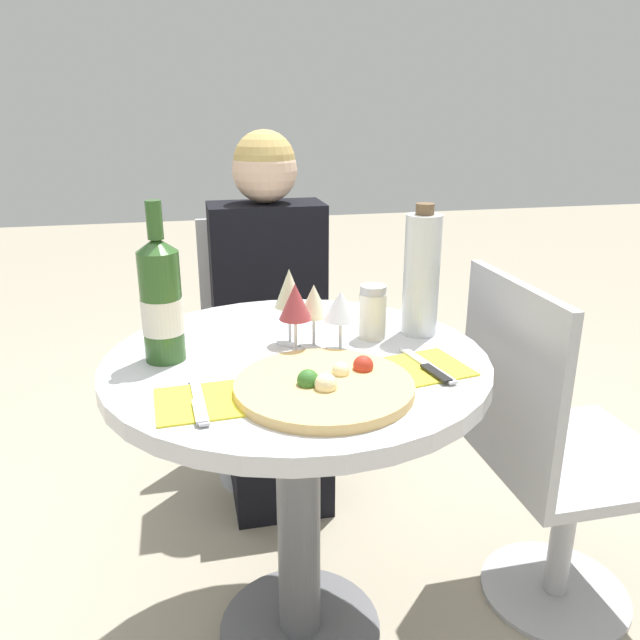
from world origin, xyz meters
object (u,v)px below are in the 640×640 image
object	(u,v)px
seated_diner	(272,336)
tall_carafe	(421,274)
chair_behind_diner	(267,355)
chair_empty_side	(549,459)
pizza_large	(325,386)
wine_bottle	(161,301)
dining_table	(297,427)

from	to	relation	value
seated_diner	tall_carafe	size ratio (longest dim) A/B	3.94
chair_behind_diner	chair_empty_side	distance (m)	1.00
chair_empty_side	seated_diner	bearing A→B (deg)	-139.66
chair_empty_side	pizza_large	xyz separation A→B (m)	(-0.60, -0.16, 0.33)
chair_empty_side	wine_bottle	world-z (taller)	wine_bottle
chair_behind_diner	dining_table	bearing A→B (deg)	87.01
dining_table	seated_diner	xyz separation A→B (m)	(0.04, 0.66, -0.03)
chair_empty_side	wine_bottle	distance (m)	0.99
tall_carafe	chair_behind_diner	bearing A→B (deg)	109.54
seated_diner	chair_empty_side	distance (m)	0.90
dining_table	chair_behind_diner	xyz separation A→B (m)	(0.04, 0.80, -0.15)
chair_behind_diner	tall_carafe	xyz separation A→B (m)	(0.26, -0.73, 0.46)
seated_diner	tall_carafe	world-z (taller)	seated_diner
dining_table	pizza_large	bearing A→B (deg)	-83.99
tall_carafe	chair_empty_side	bearing A→B (deg)	-16.22
pizza_large	tall_carafe	distance (m)	0.40
pizza_large	chair_behind_diner	bearing A→B (deg)	88.68
dining_table	tall_carafe	distance (m)	0.44
chair_behind_diner	seated_diner	bearing A→B (deg)	90.00
dining_table	pizza_large	xyz separation A→B (m)	(0.02, -0.18, 0.18)
chair_behind_diner	pizza_large	xyz separation A→B (m)	(-0.02, -0.98, 0.33)
seated_diner	wine_bottle	distance (m)	0.77
wine_bottle	tall_carafe	bearing A→B (deg)	3.56
chair_empty_side	wine_bottle	bearing A→B (deg)	-93.75
tall_carafe	dining_table	bearing A→B (deg)	-165.90
pizza_large	tall_carafe	bearing A→B (deg)	42.54
tall_carafe	pizza_large	bearing A→B (deg)	-137.46
pizza_large	chair_empty_side	bearing A→B (deg)	15.25
pizza_large	wine_bottle	bearing A→B (deg)	142.11
pizza_large	tall_carafe	world-z (taller)	tall_carafe
dining_table	tall_carafe	size ratio (longest dim) A/B	2.71
dining_table	wine_bottle	world-z (taller)	wine_bottle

